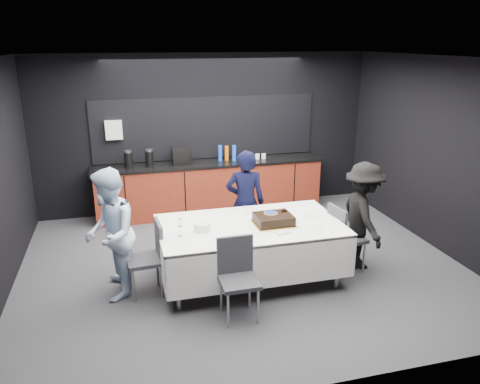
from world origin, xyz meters
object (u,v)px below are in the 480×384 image
plate_stack (202,227)px  person_center (245,203)px  party_table (250,234)px  chair_near (237,272)px  chair_right (343,233)px  person_right (363,216)px  champagne_flute (180,224)px  cake_assembly (274,219)px  chair_left (151,253)px  person_left (110,235)px

plate_stack → person_center: 1.18m
party_table → chair_near: bearing=-115.7°
party_table → chair_right: chair_right is taller
chair_right → person_right: 0.37m
plate_stack → person_right: person_right is taller
person_right → party_table: bearing=94.6°
party_table → chair_near: size_ratio=2.51×
champagne_flute → chair_near: champagne_flute is taller
champagne_flute → person_right: person_right is taller
cake_assembly → plate_stack: (-0.92, 0.02, -0.01)m
chair_right → person_right: size_ratio=0.63×
chair_left → person_center: bearing=30.2°
party_table → cake_assembly: cake_assembly is taller
chair_right → chair_near: (-1.64, -0.69, 0.00)m
chair_near → person_right: size_ratio=0.63×
cake_assembly → person_left: size_ratio=0.32×
cake_assembly → chair_near: (-0.65, -0.68, -0.31)m
chair_near → person_center: (0.52, 1.57, 0.24)m
cake_assembly → person_right: bearing=2.8°
chair_right → person_center: (-1.12, 0.88, 0.24)m
chair_near → person_right: 2.10m
party_table → chair_left: (-1.26, -0.01, -0.11)m
chair_left → person_left: person_left is taller
cake_assembly → person_left: bearing=176.5°
cake_assembly → person_right: 1.30m
plate_stack → person_right: bearing=1.2°
champagne_flute → cake_assembly: bearing=3.9°
party_table → person_left: size_ratio=1.44×
cake_assembly → person_left: person_left is taller
champagne_flute → chair_left: size_ratio=0.24×
chair_right → person_left: (-3.01, 0.11, 0.27)m
cake_assembly → person_left: (-2.02, 0.12, -0.04)m
person_right → champagne_flute: bearing=98.2°
chair_left → person_left: bearing=172.7°
chair_right → chair_left: bearing=178.8°
person_left → person_right: size_ratio=1.09×
person_right → plate_stack: bearing=96.1°
plate_stack → person_left: (-1.10, 0.11, -0.03)m
party_table → person_left: bearing=178.3°
champagne_flute → chair_right: 2.23m
cake_assembly → chair_near: size_ratio=0.55×
party_table → cake_assembly: size_ratio=4.58×
party_table → person_right: person_right is taller
person_center → person_left: person_left is taller
champagne_flute → chair_left: (-0.35, 0.14, -0.40)m
champagne_flute → chair_near: bearing=-47.4°
party_table → chair_right: size_ratio=2.51×
chair_left → person_center: (1.43, 0.83, 0.24)m
chair_right → chair_near: same height
chair_right → party_table: bearing=177.2°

